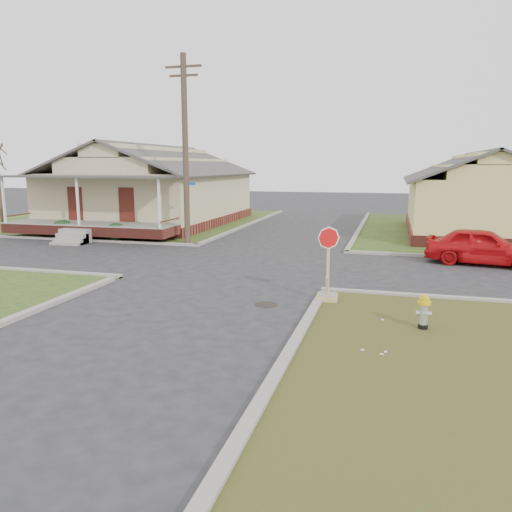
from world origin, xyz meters
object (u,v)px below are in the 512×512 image
(stop_sign, at_px, (328,284))
(red_sedan, at_px, (483,246))
(utility_pole, at_px, (185,149))
(fire_hydrant, at_px, (424,310))

(stop_sign, distance_m, red_sedan, 8.81)
(utility_pole, xyz_separation_m, red_sedan, (13.20, -1.48, -3.94))
(utility_pole, height_order, stop_sign, utility_pole)
(utility_pole, relative_size, fire_hydrant, 10.67)
(utility_pole, distance_m, stop_sign, 12.47)
(stop_sign, bearing_deg, fire_hydrant, -41.50)
(utility_pole, bearing_deg, fire_hydrant, -45.03)
(fire_hydrant, bearing_deg, red_sedan, 72.82)
(utility_pole, xyz_separation_m, stop_sign, (8.02, -8.61, -4.15))
(stop_sign, bearing_deg, red_sedan, 50.15)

